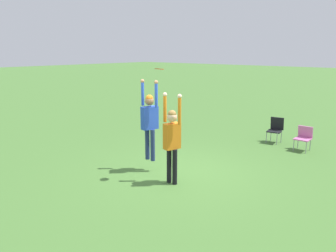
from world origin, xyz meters
TOP-DOWN VIEW (x-y plane):
  - ground_plane at (0.00, 0.00)m, footprint 120.00×120.00m
  - person_jumping at (-0.69, -0.34)m, footprint 0.59×0.48m
  - person_defending at (0.33, -0.63)m, footprint 0.55×0.44m
  - frisbee at (-0.08, -0.63)m, footprint 0.22×0.22m
  - camping_chair_0 at (0.75, 4.59)m, footprint 0.52×0.56m
  - camping_chair_2 at (1.84, 4.27)m, footprint 0.47×0.50m

SIDE VIEW (x-z plane):
  - ground_plane at x=0.00m, z-range 0.00..0.00m
  - camping_chair_2 at x=1.84m, z-range 0.08..0.87m
  - camping_chair_0 at x=0.75m, z-range 0.08..0.98m
  - person_defending at x=0.33m, z-range 0.08..2.32m
  - person_jumping at x=-0.69m, z-range 0.38..2.55m
  - frisbee at x=-0.08m, z-range 2.76..2.80m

